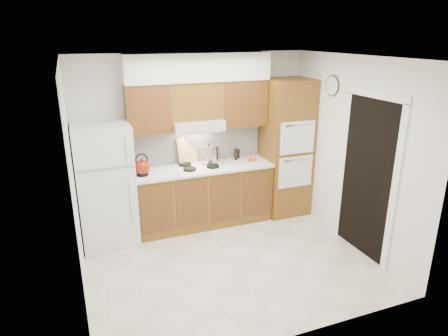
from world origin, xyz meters
name	(u,v)px	position (x,y,z in m)	size (l,w,h in m)	color
floor	(230,261)	(0.00, 0.00, 0.00)	(3.60, 3.60, 0.00)	beige
ceiling	(231,58)	(0.00, 0.00, 2.60)	(3.60, 3.60, 0.00)	white
wall_back	(194,139)	(0.00, 1.50, 1.30)	(3.60, 0.02, 2.60)	white
wall_left	(74,188)	(-1.80, 0.00, 1.30)	(0.02, 3.00, 2.60)	white
wall_right	(352,153)	(1.80, 0.00, 1.30)	(0.02, 3.00, 2.60)	white
fridge	(106,185)	(-1.41, 1.14, 0.86)	(0.75, 0.72, 1.72)	white
base_cabinets	(203,197)	(0.02, 1.20, 0.45)	(2.11, 0.60, 0.90)	brown
countertop	(203,168)	(0.03, 1.19, 0.92)	(2.13, 0.62, 0.04)	white
backsplash	(196,144)	(0.02, 1.49, 1.22)	(2.11, 0.03, 0.56)	white
oven_cabinet	(286,148)	(1.44, 1.18, 1.10)	(0.70, 0.65, 2.20)	brown
upper_cab_left	(148,109)	(-0.71, 1.33, 1.85)	(0.63, 0.33, 0.70)	brown
upper_cab_right	(241,103)	(0.72, 1.33, 1.85)	(0.73, 0.33, 0.70)	brown
range_hood	(197,125)	(-0.02, 1.27, 1.57)	(0.75, 0.45, 0.15)	silver
upper_cab_over_hood	(195,101)	(-0.02, 1.33, 1.92)	(0.75, 0.33, 0.55)	brown
soffit	(198,67)	(0.03, 1.32, 2.40)	(2.13, 0.36, 0.40)	silver
cooktop	(199,167)	(-0.02, 1.21, 0.95)	(0.74, 0.50, 0.01)	white
doorway	(367,178)	(1.79, -0.35, 1.05)	(0.02, 0.90, 2.10)	black
wall_clock	(332,86)	(1.79, 0.55, 2.15)	(0.30, 0.30, 0.02)	#3F3833
kettle	(142,168)	(-0.89, 1.14, 1.06)	(0.22, 0.22, 0.22)	maroon
cutting_board	(187,151)	(-0.14, 1.45, 1.14)	(0.32, 0.02, 0.43)	tan
stock_pot	(209,154)	(0.17, 1.31, 1.10)	(0.24, 0.24, 0.25)	#B9B9BE
condiment_a	(216,154)	(0.33, 1.44, 1.05)	(0.06, 0.06, 0.22)	black
condiment_b	(236,154)	(0.63, 1.34, 1.03)	(0.06, 0.06, 0.19)	black
condiment_c	(238,154)	(0.70, 1.42, 1.02)	(0.05, 0.05, 0.15)	black
orange_near	(248,159)	(0.78, 1.18, 0.98)	(0.08, 0.08, 0.08)	orange
orange_far	(253,159)	(0.87, 1.18, 0.98)	(0.08, 0.08, 0.08)	orange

